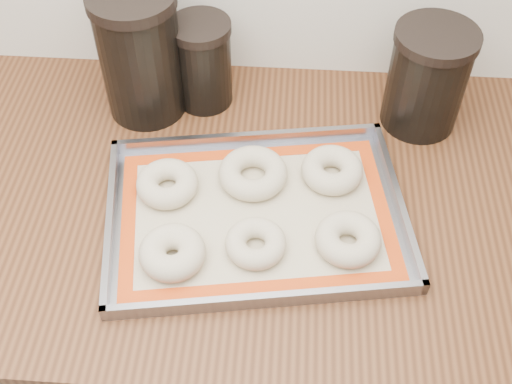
# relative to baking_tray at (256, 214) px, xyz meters

# --- Properties ---
(cabinet) EXTENTS (3.00, 0.65, 0.86)m
(cabinet) POSITION_rel_baking_tray_xyz_m (0.05, 0.05, -0.48)
(cabinet) COLOR #566257
(cabinet) RESTS_ON floor
(countertop) EXTENTS (3.06, 0.68, 0.04)m
(countertop) POSITION_rel_baking_tray_xyz_m (0.05, 0.05, -0.03)
(countertop) COLOR brown
(countertop) RESTS_ON cabinet
(baking_tray) EXTENTS (0.51, 0.40, 0.03)m
(baking_tray) POSITION_rel_baking_tray_xyz_m (0.00, 0.00, 0.00)
(baking_tray) COLOR gray
(baking_tray) RESTS_ON countertop
(baking_mat) EXTENTS (0.46, 0.35, 0.00)m
(baking_mat) POSITION_rel_baking_tray_xyz_m (0.00, 0.00, -0.00)
(baking_mat) COLOR #C6B793
(baking_mat) RESTS_ON baking_tray
(bagel_front_left) EXTENTS (0.13, 0.13, 0.04)m
(bagel_front_left) POSITION_rel_baking_tray_xyz_m (-0.12, -0.09, 0.02)
(bagel_front_left) COLOR beige
(bagel_front_left) RESTS_ON baking_mat
(bagel_front_mid) EXTENTS (0.10, 0.10, 0.03)m
(bagel_front_mid) POSITION_rel_baking_tray_xyz_m (0.00, -0.07, 0.01)
(bagel_front_mid) COLOR beige
(bagel_front_mid) RESTS_ON baking_mat
(bagel_front_right) EXTENTS (0.12, 0.12, 0.04)m
(bagel_front_right) POSITION_rel_baking_tray_xyz_m (0.14, -0.05, 0.02)
(bagel_front_right) COLOR beige
(bagel_front_right) RESTS_ON baking_mat
(bagel_back_left) EXTENTS (0.10, 0.10, 0.04)m
(bagel_back_left) POSITION_rel_baking_tray_xyz_m (-0.15, 0.04, 0.02)
(bagel_back_left) COLOR beige
(bagel_back_left) RESTS_ON baking_mat
(bagel_back_mid) EXTENTS (0.14, 0.14, 0.04)m
(bagel_back_mid) POSITION_rel_baking_tray_xyz_m (-0.01, 0.07, 0.02)
(bagel_back_mid) COLOR beige
(bagel_back_mid) RESTS_ON baking_mat
(bagel_back_right) EXTENTS (0.11, 0.11, 0.04)m
(bagel_back_right) POSITION_rel_baking_tray_xyz_m (0.12, 0.09, 0.02)
(bagel_back_right) COLOR beige
(bagel_back_right) RESTS_ON baking_mat
(canister_left) EXTENTS (0.15, 0.15, 0.23)m
(canister_left) POSITION_rel_baking_tray_xyz_m (-0.21, 0.25, 0.11)
(canister_left) COLOR black
(canister_left) RESTS_ON countertop
(canister_mid) EXTENTS (0.11, 0.11, 0.16)m
(canister_mid) POSITION_rel_baking_tray_xyz_m (-0.11, 0.27, 0.08)
(canister_mid) COLOR black
(canister_mid) RESTS_ON countertop
(canister_right) EXTENTS (0.14, 0.14, 0.19)m
(canister_right) POSITION_rel_baking_tray_xyz_m (0.27, 0.24, 0.09)
(canister_right) COLOR black
(canister_right) RESTS_ON countertop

